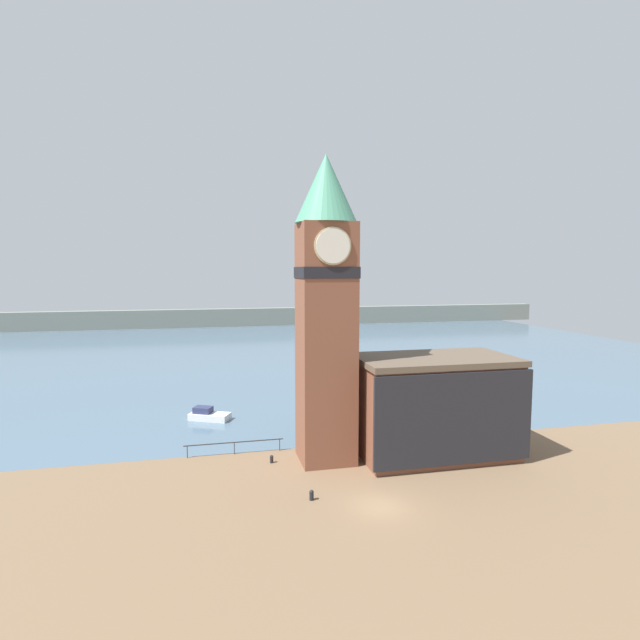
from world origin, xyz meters
The scene contains 9 objects.
ground_plane centered at (0.00, 0.00, 0.00)m, with size 160.00×160.00×0.00m, color brown.
water centered at (0.00, 72.14, 0.00)m, with size 160.00×120.00×0.00m.
far_shoreline centered at (0.00, 112.14, 2.50)m, with size 180.00×3.00×5.00m.
pier_railing centered at (-9.04, 11.89, 0.93)m, with size 8.46×0.08×1.09m.
clock_tower centered at (-1.62, 9.04, 13.25)m, with size 5.02×5.02×24.98m.
pier_building centered at (7.72, 8.12, 4.27)m, with size 13.39×7.67×8.51m.
boat_near centered at (-11.21, 22.63, 0.50)m, with size 4.57×3.47×1.35m.
mooring_bollard_near centered at (-6.16, 9.26, 0.35)m, with size 0.29×0.29×0.66m.
mooring_bollard_far centered at (-4.32, 1.99, 0.39)m, with size 0.31×0.31×0.73m.
Camera 1 is at (-11.03, -30.30, 15.79)m, focal length 28.00 mm.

